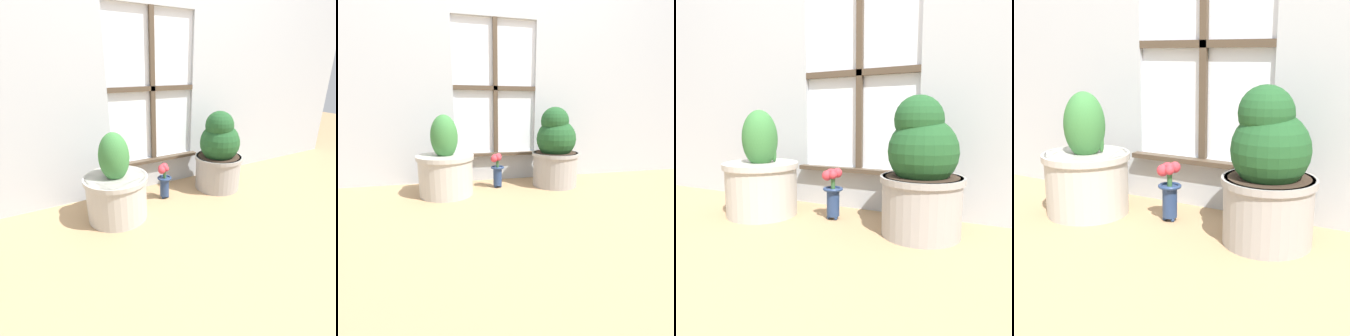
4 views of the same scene
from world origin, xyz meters
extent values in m
plane|color=tan|center=(0.00, 0.00, 0.00)|extent=(10.00, 10.00, 0.00)
cube|color=#B2B7BC|center=(-1.28, 0.64, 1.25)|extent=(1.85, 0.05, 2.50)
cube|color=#B2B7BC|center=(0.00, 0.64, 0.12)|extent=(0.71, 0.05, 0.25)
cube|color=white|center=(0.00, 0.66, 0.80)|extent=(0.71, 0.02, 1.10)
cube|color=#4C3D2D|center=(0.00, 0.63, 0.80)|extent=(0.04, 0.02, 1.10)
cube|color=#4C3D2D|center=(0.00, 0.63, 0.80)|extent=(0.71, 0.02, 0.04)
cube|color=#4C3D2D|center=(0.00, 0.60, 0.24)|extent=(0.77, 0.06, 0.02)
cylinder|color=#B7B2A8|center=(-0.44, 0.28, 0.15)|extent=(0.39, 0.39, 0.30)
cylinder|color=#B7B2A8|center=(-0.44, 0.28, 0.28)|extent=(0.41, 0.41, 0.03)
cylinder|color=#38281E|center=(-0.44, 0.28, 0.29)|extent=(0.36, 0.36, 0.01)
ellipsoid|color=#387538|center=(-0.44, 0.28, 0.43)|extent=(0.19, 0.19, 0.31)
ellipsoid|color=#387538|center=(-0.38, 0.30, 0.37)|extent=(0.06, 0.10, 0.16)
cylinder|color=#9E9993|center=(0.44, 0.33, 0.14)|extent=(0.36, 0.36, 0.28)
cylinder|color=#9E9993|center=(0.44, 0.33, 0.26)|extent=(0.38, 0.38, 0.03)
cylinder|color=#38281E|center=(0.44, 0.33, 0.27)|extent=(0.33, 0.33, 0.01)
sphere|color=#1E4C23|center=(0.44, 0.33, 0.39)|extent=(0.32, 0.32, 0.32)
sphere|color=#1E4C23|center=(0.42, 0.32, 0.53)|extent=(0.22, 0.22, 0.22)
ellipsoid|color=#1E4C23|center=(0.53, 0.37, 0.37)|extent=(0.09, 0.14, 0.21)
sphere|color=navy|center=(-0.04, 0.39, 0.01)|extent=(0.02, 0.02, 0.02)
sphere|color=navy|center=(-0.06, 0.36, 0.01)|extent=(0.02, 0.02, 0.02)
sphere|color=navy|center=(-0.02, 0.36, 0.01)|extent=(0.02, 0.02, 0.02)
cylinder|color=navy|center=(-0.04, 0.37, 0.09)|extent=(0.07, 0.07, 0.15)
torus|color=navy|center=(-0.04, 0.37, 0.17)|extent=(0.11, 0.11, 0.02)
cylinder|color=#386633|center=(-0.04, 0.37, 0.21)|extent=(0.02, 0.02, 0.08)
sphere|color=#C6333D|center=(-0.04, 0.37, 0.25)|extent=(0.04, 0.04, 0.04)
sphere|color=#C6333D|center=(-0.02, 0.40, 0.25)|extent=(0.05, 0.05, 0.05)
sphere|color=#C6333D|center=(-0.05, 0.38, 0.25)|extent=(0.06, 0.06, 0.06)
sphere|color=#C6333D|center=(-0.07, 0.36, 0.24)|extent=(0.06, 0.06, 0.06)
sphere|color=#C6333D|center=(-0.03, 0.36, 0.24)|extent=(0.04, 0.04, 0.04)
camera|label=1|loc=(-0.88, -1.25, 0.96)|focal=28.00mm
camera|label=2|loc=(-0.43, -1.65, 0.61)|focal=28.00mm
camera|label=3|loc=(0.77, -1.14, 0.53)|focal=35.00mm
camera|label=4|loc=(1.01, -1.40, 0.75)|focal=50.00mm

